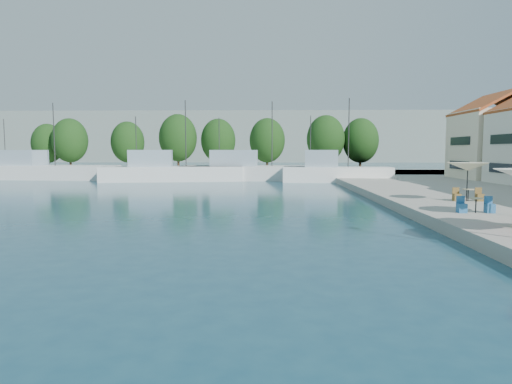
{
  "coord_description": "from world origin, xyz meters",
  "views": [
    {
      "loc": [
        -1.83,
        -0.85,
        3.76
      ],
      "look_at": [
        -2.53,
        26.0,
        1.3
      ],
      "focal_mm": 32.0,
      "sensor_mm": 36.0,
      "label": 1
    }
  ],
  "objects_px": {
    "trawler_01": "(38,171)",
    "trawler_03": "(253,172)",
    "umbrella_cream": "(468,167)",
    "trawler_02": "(169,172)",
    "trawler_04": "(334,173)"
  },
  "relations": [
    {
      "from": "trawler_01",
      "to": "trawler_03",
      "type": "height_order",
      "value": "same"
    },
    {
      "from": "trawler_02",
      "to": "trawler_03",
      "type": "relative_size",
      "value": 0.91
    },
    {
      "from": "trawler_01",
      "to": "umbrella_cream",
      "type": "height_order",
      "value": "trawler_01"
    },
    {
      "from": "umbrella_cream",
      "to": "trawler_04",
      "type": "bearing_deg",
      "value": 100.16
    },
    {
      "from": "umbrella_cream",
      "to": "trawler_03",
      "type": "bearing_deg",
      "value": 116.31
    },
    {
      "from": "trawler_04",
      "to": "umbrella_cream",
      "type": "relative_size",
      "value": 5.03
    },
    {
      "from": "trawler_04",
      "to": "umbrella_cream",
      "type": "height_order",
      "value": "trawler_04"
    },
    {
      "from": "trawler_01",
      "to": "trawler_03",
      "type": "bearing_deg",
      "value": 2.31
    },
    {
      "from": "trawler_03",
      "to": "umbrella_cream",
      "type": "xyz_separation_m",
      "value": [
        14.26,
        -28.84,
        1.68
      ]
    },
    {
      "from": "trawler_01",
      "to": "umbrella_cream",
      "type": "bearing_deg",
      "value": -30.76
    },
    {
      "from": "trawler_01",
      "to": "umbrella_cream",
      "type": "xyz_separation_m",
      "value": [
        42.32,
        -29.9,
        1.68
      ]
    },
    {
      "from": "trawler_02",
      "to": "trawler_03",
      "type": "bearing_deg",
      "value": 2.67
    },
    {
      "from": "trawler_02",
      "to": "trawler_01",
      "type": "bearing_deg",
      "value": 160.83
    },
    {
      "from": "trawler_01",
      "to": "umbrella_cream",
      "type": "relative_size",
      "value": 7.76
    },
    {
      "from": "trawler_02",
      "to": "trawler_04",
      "type": "bearing_deg",
      "value": -12.92
    }
  ]
}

